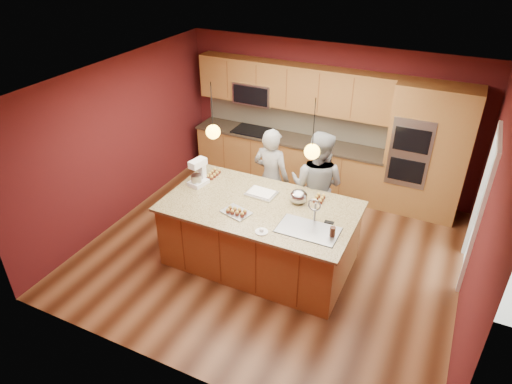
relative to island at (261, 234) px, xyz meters
The scene contains 24 objects.
floor 0.60m from the island, 79.51° to the left, with size 5.50×5.50×0.00m, color #401F0F.
ceiling 2.21m from the island, 79.51° to the left, with size 5.50×5.50×0.00m, color white.
wall_back 2.92m from the island, 88.86° to the left, with size 5.50×5.50×0.00m, color #4D1416.
wall_front 2.35m from the island, 88.55° to the right, with size 5.50×5.50×0.00m, color #4D1416.
wall_left 2.84m from the island, behind, with size 5.00×5.00×0.00m, color #4D1416.
wall_right 2.94m from the island, ahead, with size 5.00×5.00×0.00m, color #4D1416.
cabinet_run 2.66m from the island, 103.77° to the left, with size 3.74×0.64×2.30m.
oven_column 3.20m from the island, 52.69° to the left, with size 1.30×0.62×2.30m.
doorway_trim 3.04m from the island, 21.55° to the left, with size 0.08×1.11×2.20m, color white, non-canonical shape.
pendant_left 1.66m from the island, behind, with size 0.20×0.20×0.80m.
pendant_right 1.65m from the island, ahead, with size 0.20×0.20×0.80m.
island is the anchor object (origin of this frame).
person_left 1.12m from the island, 105.91° to the left, with size 0.63×0.41×1.73m, color black.
person_right 1.20m from the island, 64.44° to the left, with size 0.89×0.69×1.83m, color slate.
stand_mixer 1.31m from the island, behind, with size 0.27×0.33×0.41m.
sheet_cake 0.60m from the island, 113.74° to the left, with size 0.45×0.34×0.05m.
cooling_rack 0.64m from the island, 125.32° to the right, with size 0.39×0.28×0.02m, color #9FA1A5.
mixing_bowl 0.81m from the island, 33.99° to the left, with size 0.25×0.25×0.22m, color #ABAEB1.
plate 0.81m from the island, 64.15° to the right, with size 0.17×0.17×0.01m, color white.
tumbler 1.30m from the island, 13.52° to the right, with size 0.07×0.07×0.14m, color #3C1F14.
phone 1.12m from the island, ahead, with size 0.13×0.07×0.01m, color black.
cupcakes_left 1.27m from the island, 155.91° to the left, with size 0.16×0.31×0.07m, color #B49039, non-canonical shape.
cupcakes_rack 0.68m from the island, 121.78° to the right, with size 0.30×0.15×0.07m, color #B49039, non-canonical shape.
cupcakes_right 1.00m from the island, 35.33° to the left, with size 0.15×0.23×0.07m, color #B49039, non-canonical shape.
Camera 1 is at (2.23, -5.24, 4.50)m, focal length 32.00 mm.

